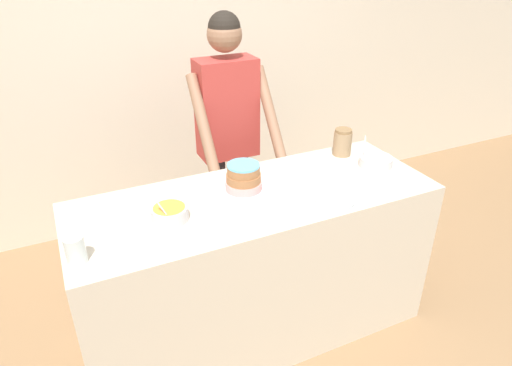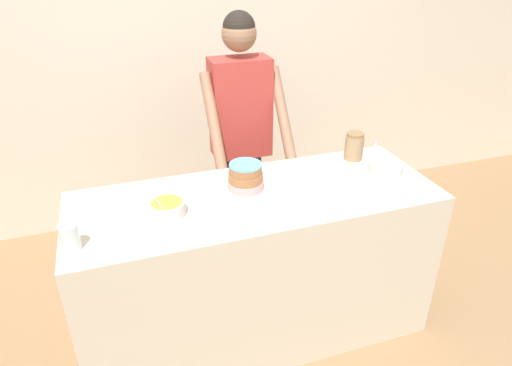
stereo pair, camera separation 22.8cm
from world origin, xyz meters
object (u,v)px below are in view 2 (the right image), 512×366
(frosting_bowl_orange, at_px, (167,208))
(drinking_glass, at_px, (70,237))
(frosting_bowl_white, at_px, (386,167))
(stoneware_jar, at_px, (354,146))
(cake, at_px, (246,179))
(ceramic_plate, at_px, (335,205))
(person_baker, at_px, (241,121))

(frosting_bowl_orange, distance_m, drinking_glass, 0.46)
(frosting_bowl_white, relative_size, drinking_glass, 1.58)
(drinking_glass, distance_m, stoneware_jar, 1.65)
(frosting_bowl_orange, bearing_deg, frosting_bowl_white, 2.59)
(cake, relative_size, frosting_bowl_orange, 1.76)
(frosting_bowl_white, relative_size, stoneware_jar, 1.16)
(ceramic_plate, bearing_deg, frosting_bowl_white, 28.67)
(drinking_glass, xyz_separation_m, ceramic_plate, (1.24, -0.03, -0.05))
(person_baker, height_order, frosting_bowl_white, person_baker)
(cake, bearing_deg, frosting_bowl_orange, -165.38)
(drinking_glass, height_order, ceramic_plate, drinking_glass)
(ceramic_plate, bearing_deg, drinking_glass, 178.39)
(frosting_bowl_white, relative_size, ceramic_plate, 0.95)
(drinking_glass, bearing_deg, cake, 16.96)
(frosting_bowl_orange, bearing_deg, cake, 14.62)
(frosting_bowl_white, distance_m, ceramic_plate, 0.50)
(cake, distance_m, drinking_glass, 0.90)
(person_baker, xyz_separation_m, ceramic_plate, (0.20, -0.93, -0.14))
(cake, height_order, ceramic_plate, cake)
(person_baker, bearing_deg, ceramic_plate, -77.73)
(frosting_bowl_white, xyz_separation_m, ceramic_plate, (-0.44, -0.24, -0.03))
(drinking_glass, relative_size, ceramic_plate, 0.60)
(cake, xyz_separation_m, ceramic_plate, (0.37, -0.30, -0.06))
(cake, xyz_separation_m, stoneware_jar, (0.73, 0.16, 0.02))
(person_baker, bearing_deg, drinking_glass, -138.93)
(drinking_glass, distance_m, ceramic_plate, 1.24)
(ceramic_plate, bearing_deg, cake, 141.50)
(ceramic_plate, xyz_separation_m, stoneware_jar, (0.36, 0.46, 0.08))
(frosting_bowl_orange, xyz_separation_m, stoneware_jar, (1.16, 0.28, 0.04))
(cake, bearing_deg, stoneware_jar, 12.66)
(frosting_bowl_white, xyz_separation_m, frosting_bowl_orange, (-1.25, -0.06, 0.00))
(drinking_glass, bearing_deg, frosting_bowl_orange, 19.23)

